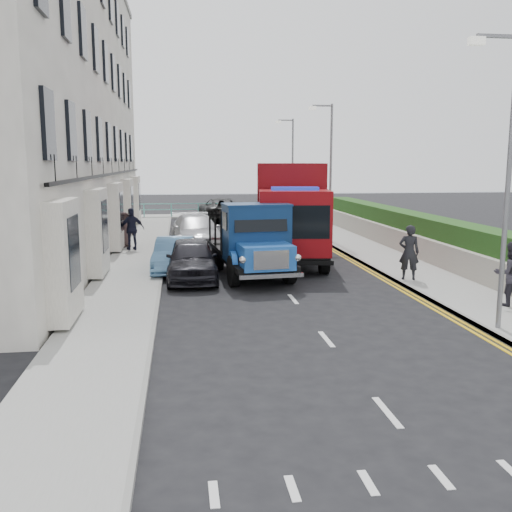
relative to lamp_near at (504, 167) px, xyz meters
name	(u,v)px	position (x,y,z in m)	size (l,w,h in m)	color
ground	(308,317)	(-4.18, 2.00, -4.00)	(120.00, 120.00, 0.00)	black
pavement_west	(136,262)	(-9.38, 11.00, -3.94)	(2.40, 38.00, 0.12)	gray
pavement_east	(381,256)	(1.12, 11.00, -3.94)	(2.60, 38.00, 0.12)	gray
promenade	(224,216)	(-4.18, 31.00, -3.94)	(30.00, 2.50, 0.12)	gray
sea_plane	(206,194)	(-4.18, 62.00, -4.00)	(120.00, 120.00, 0.00)	slate
terrace_west	(41,94)	(-13.65, 15.00, 3.17)	(6.31, 30.20, 14.25)	white
garden_east	(424,237)	(3.03, 11.00, -3.10)	(1.45, 28.00, 1.75)	#B2AD9E
seafront_railing	(225,210)	(-4.18, 30.20, -3.42)	(13.00, 0.08, 1.11)	#59B2A5
lamp_near	(504,167)	(0.00, 0.00, 0.00)	(1.23, 0.18, 7.00)	slate
lamp_mid	(328,165)	(0.00, 16.00, 0.00)	(1.23, 0.18, 7.00)	slate
lamp_far	(291,164)	(0.00, 26.00, 0.00)	(1.23, 0.18, 7.00)	slate
bedford_lorry	(255,246)	(-4.94, 7.05, -2.77)	(2.75, 5.81, 2.66)	black
red_lorry	(289,209)	(-2.96, 11.05, -1.83)	(3.61, 8.04, 4.07)	black
parked_car_front	(192,259)	(-7.15, 7.35, -3.26)	(1.75, 4.34, 1.48)	black
parked_car_mid	(174,255)	(-7.78, 9.00, -3.35)	(1.36, 3.91, 1.29)	#5587B7
parked_car_rear	(196,231)	(-6.78, 15.19, -3.21)	(2.20, 5.41, 1.57)	#B0B0B5
seafront_car_left	(221,209)	(-4.68, 27.93, -3.19)	(2.67, 5.80, 1.61)	black
seafront_car_right	(264,214)	(-2.04, 24.67, -3.23)	(1.81, 4.49, 1.53)	silver
pedestrian_east_near	(409,252)	(0.22, 5.85, -2.93)	(0.69, 0.45, 1.89)	black
pedestrian_east_far	(510,274)	(1.60, 2.02, -2.97)	(0.88, 0.69, 1.81)	#2A2730
pedestrian_west_near	(132,229)	(-9.74, 13.96, -2.91)	(1.13, 0.47, 1.93)	black
pedestrian_west_far	(124,229)	(-10.18, 14.99, -3.04)	(0.82, 0.53, 1.67)	#433230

